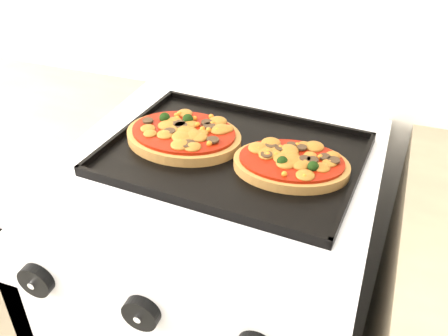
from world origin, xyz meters
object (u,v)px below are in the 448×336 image
at_px(stove, 218,319).
at_px(baking_tray, 233,153).
at_px(pizza_right, 291,163).
at_px(pizza_left, 184,134).

bearing_deg(stove, baking_tray, 35.35).
relative_size(stove, pizza_right, 4.34).
relative_size(baking_tray, pizza_left, 2.04).
bearing_deg(pizza_left, baking_tray, -4.90).
distance_m(stove, baking_tray, 0.47).
xyz_separation_m(baking_tray, pizza_left, (-0.11, 0.01, 0.01)).
xyz_separation_m(stove, pizza_right, (0.14, 0.01, 0.48)).
height_order(baking_tray, pizza_left, pizza_left).
height_order(stove, pizza_right, pizza_right).
xyz_separation_m(stove, baking_tray, (0.03, 0.02, 0.47)).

